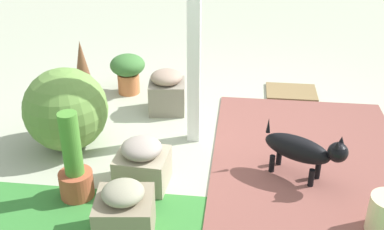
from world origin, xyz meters
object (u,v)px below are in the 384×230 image
(terracotta_pot_tall, at_px, (74,168))
(stone_planter_nearest, at_px, (167,91))
(porch_pillar, at_px, (194,30))
(round_shrub, at_px, (66,109))
(stone_planter_mid, at_px, (142,164))
(stone_planter_far, at_px, (125,213))
(terracotta_pot_spiky, at_px, (83,70))
(dog, at_px, (303,150))
(doormat, at_px, (291,92))
(terracotta_pot_broad, at_px, (128,70))

(terracotta_pot_tall, bearing_deg, stone_planter_nearest, -106.81)
(stone_planter_nearest, height_order, terracotta_pot_tall, terracotta_pot_tall)
(porch_pillar, height_order, round_shrub, porch_pillar)
(stone_planter_mid, bearing_deg, round_shrub, -32.69)
(stone_planter_mid, height_order, round_shrub, round_shrub)
(porch_pillar, height_order, stone_planter_nearest, porch_pillar)
(stone_planter_far, bearing_deg, stone_planter_nearest, -89.23)
(terracotta_pot_spiky, xyz_separation_m, dog, (-2.41, 1.43, -0.03))
(stone_planter_mid, height_order, terracotta_pot_tall, terracotta_pot_tall)
(dog, bearing_deg, round_shrub, -7.68)
(stone_planter_nearest, xyz_separation_m, stone_planter_mid, (-0.02, 1.40, -0.03))
(dog, bearing_deg, doormat, -91.67)
(stone_planter_far, relative_size, doormat, 0.77)
(stone_planter_nearest, height_order, terracotta_pot_spiky, terracotta_pot_spiky)
(stone_planter_far, relative_size, round_shrub, 0.58)
(porch_pillar, relative_size, stone_planter_nearest, 4.69)
(terracotta_pot_tall, xyz_separation_m, dog, (-1.86, -0.47, 0.02))
(terracotta_pot_spiky, height_order, terracotta_pot_broad, terracotta_pot_spiky)
(terracotta_pot_tall, bearing_deg, terracotta_pot_broad, -88.60)
(porch_pillar, height_order, dog, porch_pillar)
(porch_pillar, bearing_deg, terracotta_pot_broad, -47.84)
(terracotta_pot_broad, bearing_deg, doormat, -173.83)
(stone_planter_nearest, bearing_deg, porch_pillar, 122.25)
(round_shrub, bearing_deg, stone_planter_far, 125.75)
(stone_planter_nearest, distance_m, stone_planter_far, 2.04)
(terracotta_pot_broad, distance_m, dog, 2.47)
(terracotta_pot_broad, height_order, doormat, terracotta_pot_broad)
(stone_planter_nearest, bearing_deg, dog, 139.89)
(porch_pillar, distance_m, doormat, 1.96)
(stone_planter_nearest, height_order, stone_planter_far, stone_planter_nearest)
(stone_planter_far, height_order, dog, dog)
(porch_pillar, relative_size, stone_planter_far, 4.95)
(stone_planter_mid, xyz_separation_m, round_shrub, (0.84, -0.54, 0.19))
(stone_planter_mid, bearing_deg, porch_pillar, -112.90)
(stone_planter_far, bearing_deg, terracotta_pot_broad, -77.02)
(porch_pillar, height_order, terracotta_pot_spiky, porch_pillar)
(stone_planter_mid, relative_size, dog, 0.64)
(terracotta_pot_tall, bearing_deg, stone_planter_mid, -156.61)
(stone_planter_nearest, xyz_separation_m, terracotta_pot_spiky, (1.05, -0.28, 0.09))
(terracotta_pot_spiky, bearing_deg, stone_planter_nearest, 164.91)
(round_shrub, height_order, terracotta_pot_spiky, round_shrub)
(stone_planter_nearest, distance_m, doormat, 1.57)
(terracotta_pot_spiky, relative_size, doormat, 1.14)
(terracotta_pot_spiky, bearing_deg, terracotta_pot_broad, -164.87)
(doormat, bearing_deg, round_shrub, 33.54)
(stone_planter_mid, xyz_separation_m, doormat, (-1.40, -2.03, -0.19))
(stone_planter_mid, relative_size, terracotta_pot_broad, 0.94)
(porch_pillar, height_order, terracotta_pot_broad, porch_pillar)
(dog, bearing_deg, terracotta_pot_tall, 14.13)
(porch_pillar, bearing_deg, terracotta_pot_spiky, -31.42)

